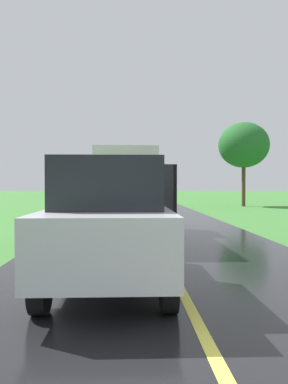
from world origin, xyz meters
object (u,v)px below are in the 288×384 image
following_car (110,222)px  roadside_tree_near_left (244,145)px  banana_truck_near (126,190)px  banana_truck_far (132,187)px

following_car → roadside_tree_near_left: bearing=69.4°
following_car → banana_truck_near: bearing=88.2°
banana_truck_far → following_car: size_ratio=1.42×
banana_truck_near → following_car: size_ratio=1.42×
banana_truck_far → following_car: bearing=-91.4°
roadside_tree_near_left → following_car: (-8.95, -23.75, -3.54)m
banana_truck_near → roadside_tree_near_left: (8.74, 17.34, 3.15)m
banana_truck_near → banana_truck_far: size_ratio=1.00×
banana_truck_far → following_car: (-0.54, -22.15, -0.39)m
banana_truck_near → roadside_tree_near_left: roadside_tree_near_left is taller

